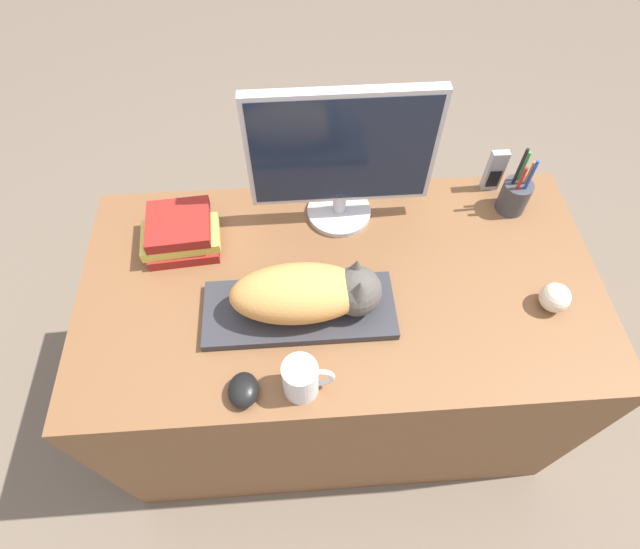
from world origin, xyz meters
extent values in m
plane|color=#6B5B4C|center=(0.00, 0.00, 0.00)|extent=(12.00, 12.00, 0.00)
cube|color=brown|center=(0.00, 0.35, 0.38)|extent=(1.35, 0.70, 0.76)
cube|color=#2D2D33|center=(-0.11, 0.27, 0.77)|extent=(0.47, 0.18, 0.02)
ellipsoid|color=#D18C47|center=(-0.11, 0.27, 0.85)|extent=(0.32, 0.15, 0.13)
sphere|color=#4C4742|center=(0.03, 0.27, 0.84)|extent=(0.12, 0.12, 0.12)
cone|color=#4C4742|center=(0.03, 0.24, 0.90)|extent=(0.04, 0.04, 0.05)
cone|color=#4C4742|center=(0.03, 0.30, 0.90)|extent=(0.04, 0.04, 0.05)
cylinder|color=#B7B7BC|center=(0.02, 0.58, 0.77)|extent=(0.18, 0.18, 0.02)
cylinder|color=#B7B7BC|center=(0.02, 0.58, 0.81)|extent=(0.04, 0.04, 0.07)
cube|color=#B7B7BC|center=(0.02, 0.58, 0.99)|extent=(0.47, 0.03, 0.33)
cube|color=#192338|center=(0.02, 0.58, 0.99)|extent=(0.45, 0.01, 0.31)
ellipsoid|color=black|center=(-0.24, 0.07, 0.78)|extent=(0.07, 0.08, 0.04)
cylinder|color=silver|center=(-0.12, 0.07, 0.81)|extent=(0.08, 0.08, 0.11)
torus|color=silver|center=(-0.08, 0.07, 0.81)|extent=(0.07, 0.01, 0.07)
cylinder|color=#38383D|center=(0.50, 0.57, 0.80)|extent=(0.08, 0.08, 0.09)
cylinder|color=orange|center=(0.52, 0.58, 0.86)|extent=(0.01, 0.01, 0.13)
cylinder|color=#338C38|center=(0.50, 0.59, 0.87)|extent=(0.01, 0.01, 0.15)
cylinder|color=black|center=(0.49, 0.58, 0.88)|extent=(0.01, 0.01, 0.18)
cylinder|color=#B21E1E|center=(0.49, 0.56, 0.86)|extent=(0.01, 0.01, 0.13)
cylinder|color=#1E47B2|center=(0.51, 0.56, 0.87)|extent=(0.01, 0.01, 0.15)
sphere|color=beige|center=(0.51, 0.25, 0.79)|extent=(0.07, 0.07, 0.07)
cube|color=#99999E|center=(0.47, 0.66, 0.82)|extent=(0.05, 0.02, 0.13)
cube|color=black|center=(0.47, 0.64, 0.80)|extent=(0.03, 0.00, 0.06)
cube|color=maroon|center=(-0.41, 0.50, 0.77)|extent=(0.19, 0.16, 0.03)
cube|color=#CCC14C|center=(-0.41, 0.49, 0.80)|extent=(0.21, 0.14, 0.03)
cube|color=maroon|center=(-0.41, 0.51, 0.84)|extent=(0.17, 0.17, 0.03)
camera|label=1|loc=(-0.10, -0.35, 1.83)|focal=28.00mm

